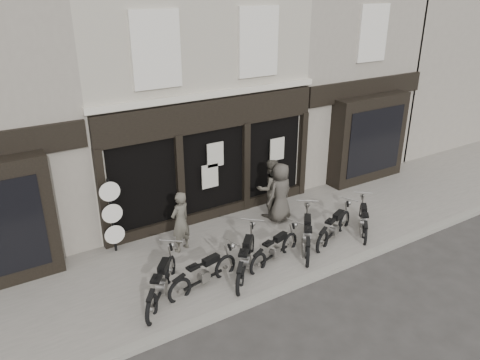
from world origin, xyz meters
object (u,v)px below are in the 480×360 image
motorcycle_6 (363,221)px  advert_sign_post (113,219)px  motorcycle_0 (162,285)px  motorcycle_1 (204,276)px  man_right (280,192)px  motorcycle_3 (275,251)px  motorcycle_2 (246,260)px  motorcycle_5 (334,229)px  man_centre (270,188)px  motorcycle_4 (307,236)px  man_left (180,222)px

motorcycle_6 → advert_sign_post: size_ratio=0.72×
motorcycle_0 → motorcycle_1: motorcycle_0 is taller
man_right → advert_sign_post: 5.05m
motorcycle_3 → man_right: bearing=33.9°
man_right → motorcycle_2: bearing=25.1°
motorcycle_1 → motorcycle_0: bearing=160.5°
man_right → motorcycle_1: bearing=14.7°
motorcycle_5 → man_centre: bearing=85.8°
motorcycle_2 → motorcycle_4: bearing=-44.4°
motorcycle_0 → man_right: bearing=-31.0°
man_left → advert_sign_post: advert_sign_post is taller
motorcycle_3 → motorcycle_5: size_ratio=0.96×
man_left → motorcycle_5: bearing=135.6°
man_centre → man_left: bearing=13.8°
motorcycle_3 → motorcycle_4: 1.16m
man_left → man_centre: (3.30, 0.42, 0.07)m
man_left → man_centre: man_centre is taller
man_left → man_right: man_right is taller
man_centre → man_right: (0.09, -0.41, -0.01)m
motorcycle_1 → man_right: 4.12m
motorcycle_1 → motorcycle_5: motorcycle_5 is taller
motorcycle_1 → motorcycle_3: 2.16m
motorcycle_2 → man_right: (2.43, 1.83, 0.61)m
man_left → advert_sign_post: bearing=-50.9°
motorcycle_1 → man_centre: (3.55, 2.23, 0.66)m
motorcycle_1 → motorcycle_2: motorcycle_2 is taller
motorcycle_2 → man_right: man_right is taller
man_right → advert_sign_post: advert_sign_post is taller
motorcycle_4 → motorcycle_3: bearing=131.8°
motorcycle_3 → advert_sign_post: bearing=125.9°
motorcycle_0 → advert_sign_post: bearing=45.5°
motorcycle_6 → man_right: 2.63m
man_left → man_centre: bearing=166.5°
motorcycle_2 → man_left: (-0.96, 1.82, 0.56)m
motorcycle_0 → motorcycle_5: (5.34, -0.10, -0.02)m
motorcycle_0 → motorcycle_5: motorcycle_0 is taller
motorcycle_0 → man_left: 2.18m
motorcycle_6 → man_right: (-1.75, 1.85, 0.67)m
motorcycle_0 → motorcycle_5: size_ratio=0.93×
motorcycle_4 → advert_sign_post: size_ratio=0.85×
motorcycle_0 → man_centre: size_ratio=1.01×
motorcycle_1 → motorcycle_3: motorcycle_1 is taller
motorcycle_1 → motorcycle_5: bearing=-11.1°
motorcycle_3 → man_left: man_left is taller
advert_sign_post → motorcycle_3: bearing=-33.9°
motorcycle_1 → motorcycle_6: bearing=-12.0°
motorcycle_0 → advert_sign_post: (-0.27, 2.57, 0.68)m
motorcycle_4 → motorcycle_5: bearing=-54.5°
man_right → advert_sign_post: bearing=-22.1°
man_centre → man_right: 0.42m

